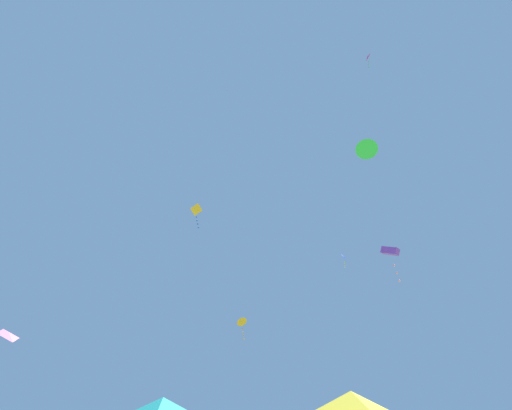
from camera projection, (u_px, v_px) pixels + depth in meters
canopy_tent_yellow at (353, 407)px, 12.94m from camera, size 3.20×3.20×3.42m
kite_purple_box at (390, 252)px, 22.51m from camera, size 1.00×1.15×2.34m
kite_blue_delta at (344, 257)px, 37.88m from camera, size 0.88×0.92×1.71m
kite_magenta_delta at (368, 57)px, 28.11m from camera, size 0.45×0.68×1.39m
kite_orange_diamond at (196, 210)px, 38.36m from camera, size 1.16×1.46×2.48m
kite_pink_diamond at (9, 334)px, 19.23m from camera, size 1.45×1.41×0.74m
kite_green_delta at (367, 149)px, 24.21m from camera, size 1.91×1.87×0.83m
kite_orange_delta at (242, 322)px, 33.91m from camera, size 1.25×1.20×1.95m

